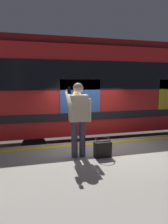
{
  "coord_description": "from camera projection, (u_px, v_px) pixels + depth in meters",
  "views": [
    {
      "loc": [
        1.53,
        5.09,
        2.71
      ],
      "look_at": [
        0.32,
        0.3,
        1.92
      ],
      "focal_mm": 30.44,
      "sensor_mm": 36.0,
      "label": 1
    }
  ],
  "objects": [
    {
      "name": "handbag",
      "position": [
        103.0,
        148.0,
        4.28
      ],
      "size": [
        0.39,
        0.35,
        0.42
      ],
      "color": "black",
      "rests_on": "platform"
    },
    {
      "name": "track_rail_near",
      "position": [
        80.0,
        152.0,
        7.17
      ],
      "size": [
        21.31,
        0.08,
        0.16
      ],
      "primitive_type": "cube",
      "color": "slate",
      "rests_on": "ground"
    },
    {
      "name": "train_carriage",
      "position": [
        113.0,
        87.0,
        7.85
      ],
      "size": [
        9.98,
        3.04,
        3.93
      ],
      "color": "red",
      "rests_on": "ground"
    },
    {
      "name": "track_rail_far",
      "position": [
        73.0,
        141.0,
        8.54
      ],
      "size": [
        21.31,
        0.08,
        0.16
      ],
      "primitive_type": "cube",
      "color": "slate",
      "rests_on": "ground"
    },
    {
      "name": "platform",
      "position": [
        134.0,
        214.0,
        3.19
      ],
      "size": [
        16.39,
        5.01,
        1.02
      ],
      "primitive_type": "cube",
      "color": "#9E998E",
      "rests_on": "ground"
    },
    {
      "name": "safety_line",
      "position": [
        95.0,
        144.0,
        5.22
      ],
      "size": [
        16.06,
        0.16,
        0.01
      ],
      "primitive_type": "cube",
      "color": "yellow",
      "rests_on": "platform"
    },
    {
      "name": "passenger",
      "position": [
        78.0,
        114.0,
        4.19
      ],
      "size": [
        0.57,
        0.55,
        1.67
      ],
      "color": "#383347",
      "rests_on": "platform"
    },
    {
      "name": "ground_plane",
      "position": [
        92.0,
        173.0,
        5.67
      ],
      "size": [
        24.89,
        24.89,
        0.0
      ],
      "primitive_type": "plane",
      "color": "#4C4742"
    }
  ]
}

